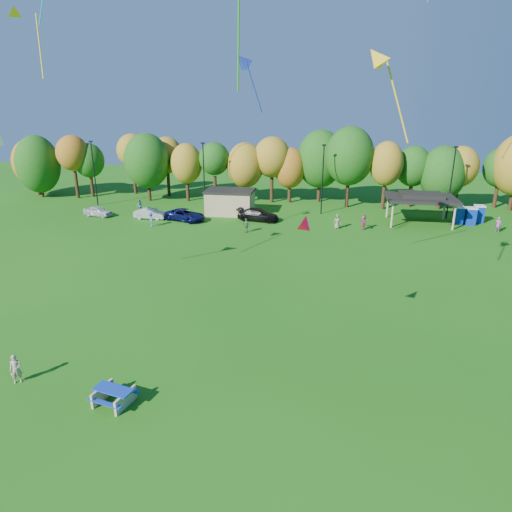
% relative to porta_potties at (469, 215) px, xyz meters
% --- Properties ---
extents(ground, '(160.00, 160.00, 0.00)m').
position_rel_porta_potties_xyz_m(ground, '(-20.11, -37.80, -1.10)').
color(ground, '#19600F').
rests_on(ground, ground).
extents(tree_line, '(93.57, 10.55, 11.15)m').
position_rel_porta_potties_xyz_m(tree_line, '(-21.13, 7.71, 4.82)').
color(tree_line, black).
rests_on(tree_line, ground).
extents(lamp_posts, '(64.50, 0.25, 9.09)m').
position_rel_porta_potties_xyz_m(lamp_posts, '(-18.11, 2.20, 3.80)').
color(lamp_posts, black).
rests_on(lamp_posts, ground).
extents(utility_building, '(6.30, 4.30, 3.25)m').
position_rel_porta_potties_xyz_m(utility_building, '(-30.11, 0.20, 0.54)').
color(utility_building, tan).
rests_on(utility_building, ground).
extents(pavilion, '(8.20, 6.20, 3.77)m').
position_rel_porta_potties_xyz_m(pavilion, '(-6.11, -0.80, 2.13)').
color(pavilion, tan).
rests_on(pavilion, ground).
extents(porta_potties, '(3.75, 2.52, 2.18)m').
position_rel_porta_potties_xyz_m(porta_potties, '(0.00, 0.00, 0.00)').
color(porta_potties, '#0B2C9B').
rests_on(porta_potties, ground).
extents(picnic_table, '(2.34, 2.09, 0.87)m').
position_rel_porta_potties_xyz_m(picnic_table, '(-27.42, -39.94, -0.59)').
color(picnic_table, tan).
rests_on(picnic_table, ground).
extents(kite_flyer, '(0.73, 0.65, 1.68)m').
position_rel_porta_potties_xyz_m(kite_flyer, '(-33.43, -39.08, -0.26)').
color(kite_flyer, tan).
rests_on(kite_flyer, ground).
extents(car_a, '(4.13, 2.32, 1.33)m').
position_rel_porta_potties_xyz_m(car_a, '(-46.93, -3.81, -0.43)').
color(car_a, silver).
rests_on(car_a, ground).
extents(car_b, '(4.12, 1.48, 1.35)m').
position_rel_porta_potties_xyz_m(car_b, '(-39.66, -4.02, -0.42)').
color(car_b, '#AFAFB5').
rests_on(car_b, ground).
extents(car_c, '(5.79, 4.07, 1.47)m').
position_rel_porta_potties_xyz_m(car_c, '(-34.94, -4.20, -0.36)').
color(car_c, '#0B0F44').
rests_on(car_c, ground).
extents(car_d, '(5.57, 3.03, 1.53)m').
position_rel_porta_potties_xyz_m(car_d, '(-25.85, -2.77, -0.33)').
color(car_d, black).
rests_on(car_d, ground).
extents(far_person_0, '(0.87, 0.58, 1.76)m').
position_rel_porta_potties_xyz_m(far_person_0, '(-16.03, -4.90, -0.22)').
color(far_person_0, '#787F57').
rests_on(far_person_0, ground).
extents(far_person_1, '(0.78, 0.75, 1.79)m').
position_rel_porta_potties_xyz_m(far_person_1, '(2.26, -3.44, -0.20)').
color(far_person_1, '#A24C98').
rests_on(far_person_1, ground).
extents(far_person_2, '(1.17, 1.29, 1.74)m').
position_rel_porta_potties_xyz_m(far_person_2, '(-38.18, -7.57, -0.23)').
color(far_person_2, '#47679D').
rests_on(far_person_2, ground).
extents(far_person_3, '(1.00, 1.02, 1.66)m').
position_rel_porta_potties_xyz_m(far_person_3, '(-42.63, -0.37, -0.27)').
color(far_person_3, '#5072B0').
rests_on(far_person_3, ground).
extents(far_person_4, '(1.05, 0.77, 1.65)m').
position_rel_porta_potties_xyz_m(far_person_4, '(-26.40, -8.17, -0.27)').
color(far_person_4, '#537648').
rests_on(far_person_4, ground).
extents(far_person_5, '(0.93, 1.72, 1.76)m').
position_rel_porta_potties_xyz_m(far_person_5, '(-12.99, -4.81, -0.22)').
color(far_person_5, '#943D5F').
rests_on(far_person_5, ground).
extents(kite_1, '(1.17, 1.37, 1.16)m').
position_rel_porta_potties_xyz_m(kite_1, '(-18.41, -34.40, 7.38)').
color(kite_1, red).
extents(kite_3, '(3.24, 1.68, 5.41)m').
position_rel_porta_potties_xyz_m(kite_3, '(-14.98, -29.89, 15.66)').
color(kite_3, yellow).
extents(kite_6, '(2.70, 2.15, 4.56)m').
position_rel_porta_potties_xyz_m(kite_6, '(-24.12, -21.63, 16.18)').
color(kite_6, '#1C309C').
extents(kite_11, '(2.00, 3.01, 5.34)m').
position_rel_porta_potties_xyz_m(kite_11, '(-40.20, -24.40, 19.48)').
color(kite_11, gold).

